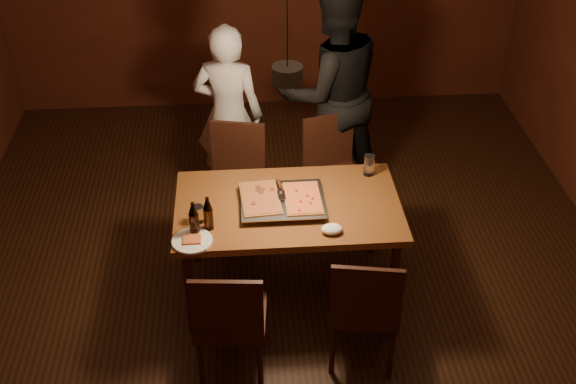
{
  "coord_description": "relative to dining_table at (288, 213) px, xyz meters",
  "views": [
    {
      "loc": [
        -0.28,
        -3.76,
        3.56
      ],
      "look_at": [
        0.01,
        0.11,
        0.85
      ],
      "focal_mm": 45.0,
      "sensor_mm": 36.0,
      "label": 1
    }
  ],
  "objects": [
    {
      "name": "water_glass_left",
      "position": [
        -0.59,
        -0.14,
        0.13
      ],
      "size": [
        0.07,
        0.07,
        0.12
      ],
      "primitive_type": "cylinder",
      "color": "silver",
      "rests_on": "dining_table"
    },
    {
      "name": "chair_near_left",
      "position": [
        -0.41,
        -0.79,
        -0.14
      ],
      "size": [
        0.46,
        0.46,
        0.49
      ],
      "rotation": [
        0.0,
        0.0,
        -0.09
      ],
      "color": "#38190F",
      "rests_on": "floor"
    },
    {
      "name": "diner_dark",
      "position": [
        0.44,
        1.24,
        0.26
      ],
      "size": [
        1.06,
        0.92,
        1.87
      ],
      "primitive_type": "imported",
      "rotation": [
        0.0,
        0.0,
        3.4
      ],
      "color": "black",
      "rests_on": "floor"
    },
    {
      "name": "pizza_tray",
      "position": [
        -0.04,
        -0.01,
        0.1
      ],
      "size": [
        0.59,
        0.5,
        0.05
      ],
      "primitive_type": "cube",
      "rotation": [
        0.0,
        0.0,
        -0.1
      ],
      "color": "silver",
      "rests_on": "dining_table"
    },
    {
      "name": "beer_bottle_b",
      "position": [
        -0.52,
        -0.22,
        0.19
      ],
      "size": [
        0.06,
        0.06,
        0.24
      ],
      "color": "black",
      "rests_on": "dining_table"
    },
    {
      "name": "beer_bottle_a",
      "position": [
        -0.61,
        -0.27,
        0.19
      ],
      "size": [
        0.06,
        0.06,
        0.24
      ],
      "color": "black",
      "rests_on": "dining_table"
    },
    {
      "name": "chair_far_right",
      "position": [
        0.41,
        0.83,
        -0.14
      ],
      "size": [
        0.52,
        0.52,
        0.49
      ],
      "rotation": [
        0.0,
        0.0,
        3.42
      ],
      "color": "#38190F",
      "rests_on": "floor"
    },
    {
      "name": "napkin",
      "position": [
        0.25,
        -0.32,
        0.1
      ],
      "size": [
        0.14,
        0.1,
        0.06
      ],
      "primitive_type": "ellipsoid",
      "color": "white",
      "rests_on": "dining_table"
    },
    {
      "name": "pizza_cheese",
      "position": [
        0.1,
        -0.02,
        0.13
      ],
      "size": [
        0.25,
        0.38,
        0.02
      ],
      "primitive_type": "cube",
      "rotation": [
        0.0,
        0.0,
        0.02
      ],
      "color": "gold",
      "rests_on": "pizza_tray"
    },
    {
      "name": "diner_white",
      "position": [
        -0.38,
        1.23,
        0.09
      ],
      "size": [
        0.62,
        0.47,
        1.53
      ],
      "primitive_type": "imported",
      "rotation": [
        0.0,
        0.0,
        2.93
      ],
      "color": "white",
      "rests_on": "floor"
    },
    {
      "name": "pendant_lamp",
      "position": [
        -0.01,
        -0.11,
        1.08
      ],
      "size": [
        0.18,
        0.18,
        1.1
      ],
      "color": "black",
      "rests_on": "ceiling"
    },
    {
      "name": "pizza_meat",
      "position": [
        -0.18,
        0.01,
        0.13
      ],
      "size": [
        0.28,
        0.41,
        0.02
      ],
      "primitive_type": "cube",
      "rotation": [
        0.0,
        0.0,
        0.08
      ],
      "color": "maroon",
      "rests_on": "pizza_tray"
    },
    {
      "name": "spatula",
      "position": [
        -0.04,
        0.02,
        0.14
      ],
      "size": [
        0.11,
        0.25,
        0.04
      ],
      "primitive_type": null,
      "rotation": [
        0.0,
        0.0,
        0.1
      ],
      "color": "silver",
      "rests_on": "pizza_tray"
    },
    {
      "name": "room_shell",
      "position": [
        -0.01,
        -0.11,
        0.72
      ],
      "size": [
        6.0,
        6.0,
        6.0
      ],
      "color": "#341B0E",
      "rests_on": "ground"
    },
    {
      "name": "dining_table",
      "position": [
        0.0,
        0.0,
        0.0
      ],
      "size": [
        1.5,
        0.9,
        0.75
      ],
      "color": "brown",
      "rests_on": "floor"
    },
    {
      "name": "chair_far_left",
      "position": [
        -0.34,
        0.77,
        -0.14
      ],
      "size": [
        0.5,
        0.5,
        0.49
      ],
      "rotation": [
        0.0,
        0.0,
        2.93
      ],
      "color": "#38190F",
      "rests_on": "floor"
    },
    {
      "name": "water_glass_right",
      "position": [
        0.59,
        0.32,
        0.15
      ],
      "size": [
        0.07,
        0.07,
        0.15
      ],
      "primitive_type": "cylinder",
      "color": "silver",
      "rests_on": "dining_table"
    },
    {
      "name": "plate_slice",
      "position": [
        -0.62,
        -0.35,
        0.08
      ],
      "size": [
        0.25,
        0.25,
        0.03
      ],
      "color": "white",
      "rests_on": "dining_table"
    },
    {
      "name": "chair_near_right",
      "position": [
        0.41,
        -0.74,
        -0.14
      ],
      "size": [
        0.49,
        0.49,
        0.49
      ],
      "rotation": [
        0.0,
        0.0,
        -0.18
      ],
      "color": "#38190F",
      "rests_on": "floor"
    }
  ]
}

